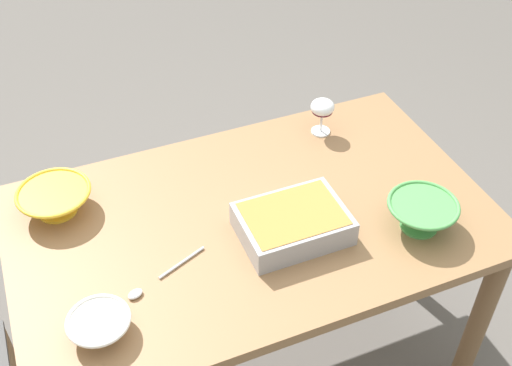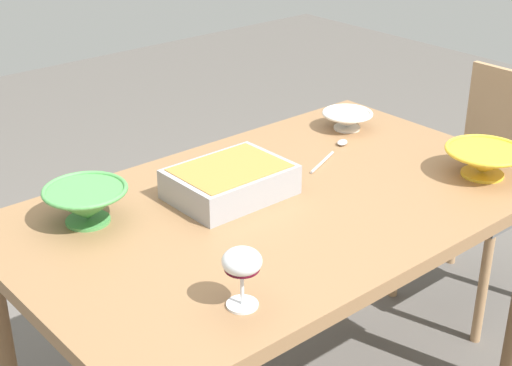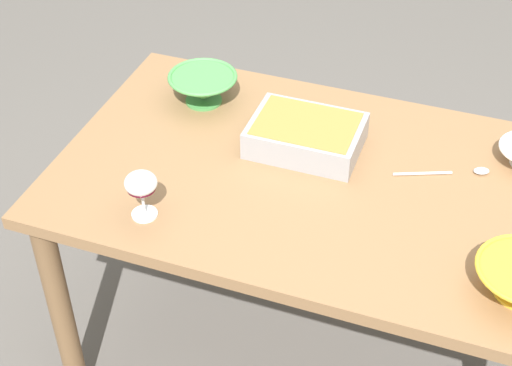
% 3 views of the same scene
% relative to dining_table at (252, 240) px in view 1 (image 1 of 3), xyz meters
% --- Properties ---
extents(ground_plane, '(8.00, 8.00, 0.00)m').
position_rel_dining_table_xyz_m(ground_plane, '(0.00, 0.00, -0.68)').
color(ground_plane, '#5B5651').
extents(dining_table, '(1.48, 0.89, 0.78)m').
position_rel_dining_table_xyz_m(dining_table, '(0.00, 0.00, 0.00)').
color(dining_table, olive).
rests_on(dining_table, ground_plane).
extents(wine_glass, '(0.08, 0.08, 0.14)m').
position_rel_dining_table_xyz_m(wine_glass, '(-0.39, -0.31, 0.20)').
color(wine_glass, white).
rests_on(wine_glass, dining_table).
extents(casserole_dish, '(0.31, 0.23, 0.08)m').
position_rel_dining_table_xyz_m(casserole_dish, '(-0.08, 0.11, 0.15)').
color(casserole_dish, '#99999E').
rests_on(casserole_dish, dining_table).
extents(mixing_bowl, '(0.23, 0.23, 0.08)m').
position_rel_dining_table_xyz_m(mixing_bowl, '(0.55, -0.26, 0.15)').
color(mixing_bowl, yellow).
rests_on(mixing_bowl, dining_table).
extents(small_bowl, '(0.17, 0.17, 0.06)m').
position_rel_dining_table_xyz_m(small_bowl, '(0.52, 0.25, 0.14)').
color(small_bowl, white).
rests_on(small_bowl, dining_table).
extents(serving_bowl, '(0.21, 0.21, 0.10)m').
position_rel_dining_table_xyz_m(serving_bowl, '(-0.45, 0.23, 0.16)').
color(serving_bowl, '#4C994C').
rests_on(serving_bowl, dining_table).
extents(serving_spoon, '(0.26, 0.12, 0.01)m').
position_rel_dining_table_xyz_m(serving_spoon, '(0.36, 0.14, 0.11)').
color(serving_spoon, silver).
rests_on(serving_spoon, dining_table).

